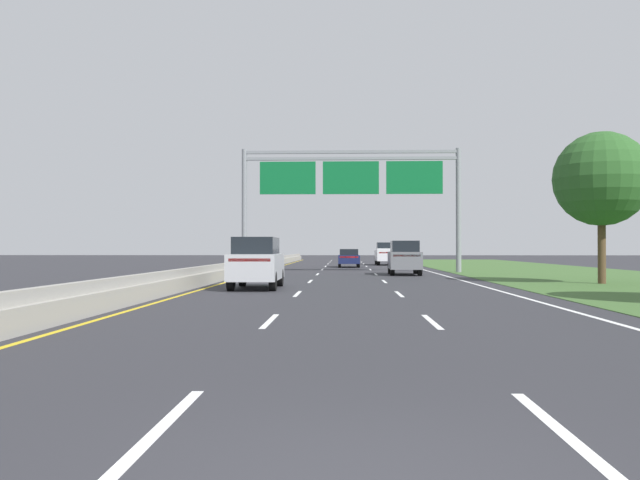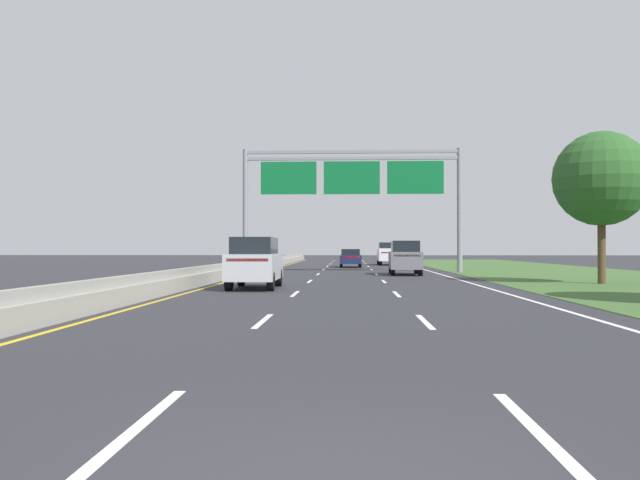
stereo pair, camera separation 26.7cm
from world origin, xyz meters
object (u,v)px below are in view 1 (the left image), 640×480
object	(u,v)px
car_grey_right_lane_suv	(404,257)
roadside_tree_mid	(601,179)
pickup_truck_white	(386,254)
car_navy_centre_lane_sedan	(349,258)
car_silver_left_lane_suv	(257,262)
overhead_sign_gantry	(351,184)

from	to	relation	value
car_grey_right_lane_suv	roadside_tree_mid	world-z (taller)	roadside_tree_mid
pickup_truck_white	car_navy_centre_lane_sedan	size ratio (longest dim) A/B	1.23
car_silver_left_lane_suv	car_navy_centre_lane_sedan	size ratio (longest dim) A/B	1.07
car_grey_right_lane_suv	car_navy_centre_lane_sedan	size ratio (longest dim) A/B	1.08
pickup_truck_white	car_navy_centre_lane_sedan	xyz separation A→B (m)	(-3.68, -7.51, -0.26)
car_silver_left_lane_suv	roadside_tree_mid	distance (m)	16.52
overhead_sign_gantry	car_navy_centre_lane_sedan	bearing A→B (deg)	90.29
overhead_sign_gantry	car_silver_left_lane_suv	bearing A→B (deg)	-102.51
car_grey_right_lane_suv	roadside_tree_mid	bearing A→B (deg)	-139.89
overhead_sign_gantry	car_silver_left_lane_suv	size ratio (longest dim) A/B	3.19
car_grey_right_lane_suv	car_silver_left_lane_suv	bearing A→B (deg)	154.33
car_navy_centre_lane_sedan	roadside_tree_mid	xyz separation A→B (m)	(11.57, -26.27, 4.06)
pickup_truck_white	car_navy_centre_lane_sedan	distance (m)	8.37
car_silver_left_lane_suv	car_grey_right_lane_suv	bearing A→B (deg)	-27.80
car_navy_centre_lane_sedan	overhead_sign_gantry	bearing A→B (deg)	-179.92
car_silver_left_lane_suv	roadside_tree_mid	world-z (taller)	roadside_tree_mid
pickup_truck_white	roadside_tree_mid	xyz separation A→B (m)	(7.89, -33.78, 3.80)
car_silver_left_lane_suv	car_navy_centre_lane_sedan	distance (m)	30.55
roadside_tree_mid	pickup_truck_white	bearing A→B (deg)	103.14
pickup_truck_white	roadside_tree_mid	distance (m)	34.90
roadside_tree_mid	overhead_sign_gantry	bearing A→B (deg)	128.90
roadside_tree_mid	car_silver_left_lane_suv	bearing A→B (deg)	-165.54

